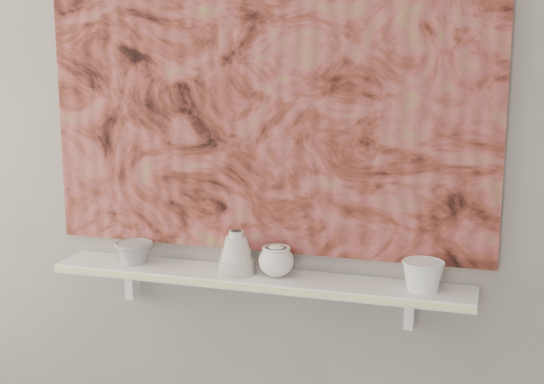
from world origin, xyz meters
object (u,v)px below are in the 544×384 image
at_px(bowl_white, 423,275).
at_px(bowl_grey, 134,252).
at_px(painting, 264,85).
at_px(bell_vessel, 236,252).
at_px(cup_cream, 276,261).
at_px(shelf, 257,279).

bearing_deg(bowl_white, bowl_grey, 180.00).
relative_size(painting, bell_vessel, 10.53).
relative_size(cup_cream, bell_vessel, 0.80).
xyz_separation_m(painting, bowl_white, (0.53, -0.08, -0.56)).
distance_m(bowl_grey, bowl_white, 0.98).
xyz_separation_m(shelf, cup_cream, (0.06, 0.00, 0.07)).
relative_size(bell_vessel, bowl_white, 1.10).
relative_size(shelf, painting, 0.93).
bearing_deg(bowl_grey, bell_vessel, 0.00).
xyz_separation_m(bell_vessel, bowl_white, (0.61, 0.00, -0.02)).
xyz_separation_m(cup_cream, bowl_white, (0.47, 0.00, -0.00)).
relative_size(shelf, bowl_grey, 10.52).
height_order(shelf, bell_vessel, bell_vessel).
bearing_deg(shelf, bowl_white, 0.00).
distance_m(shelf, cup_cream, 0.09).
height_order(painting, bowl_grey, painting).
height_order(shelf, painting, painting).
bearing_deg(painting, bowl_grey, -169.74).
bearing_deg(bell_vessel, bowl_grey, 180.00).
distance_m(shelf, bowl_grey, 0.45).
bearing_deg(bell_vessel, shelf, 0.00).
bearing_deg(painting, cup_cream, -51.24).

